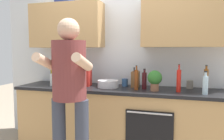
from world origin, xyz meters
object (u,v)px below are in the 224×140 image
Objects in this scene: knife_block at (135,79)px; grocery_bag_produce at (59,80)px; cup_stoneware at (190,85)px; bottle_vinegar at (136,79)px; person_standing at (69,88)px; mixing_bowl at (108,84)px; potted_herb at (155,79)px; bottle_wine at (144,80)px; bottle_hotsauce at (179,81)px; cup_tea at (125,82)px; grocery_bag_crisps at (85,78)px; bottle_water at (205,85)px; bottle_syrup at (206,80)px; bottle_oil at (53,75)px.

grocery_bag_produce is (-1.08, -0.16, -0.02)m from knife_block.
bottle_vinegar is at bearing -157.31° from cup_stoneware.
mixing_bowl is at bearing 80.37° from person_standing.
cup_stoneware is (1.21, 1.06, -0.07)m from person_standing.
potted_herb reaches higher than cup_stoneware.
bottle_hotsauce reaches higher than bottle_wine.
cup_tea is at bearing 167.85° from knife_block.
bottle_vinegar reaches higher than knife_block.
grocery_bag_crisps is at bearing -173.08° from cup_stoneware.
bottle_wine is 0.73m from bottle_water.
potted_herb reaches higher than grocery_bag_crisps.
person_standing is 1.10m from potted_herb.
grocery_bag_produce is at bearing -177.63° from mixing_bowl.
grocery_bag_produce is at bearing -172.55° from cup_stoneware.
bottle_wine is (0.64, 0.85, -0.01)m from person_standing.
bottle_syrup reaches higher than grocery_bag_produce.
bottle_oil is (-1.41, 0.10, 0.02)m from bottle_wine.
potted_herb is (-0.29, 0.00, 0.01)m from bottle_hotsauce.
bottle_oil is (-0.77, 0.95, 0.01)m from person_standing.
grocery_bag_crisps reaches higher than cup_stoneware.
grocery_bag_produce is at bearing 177.84° from bottle_vinegar.
bottle_oil is at bearing 172.73° from grocery_bag_crisps.
bottle_vinegar is 1.14m from grocery_bag_produce.
bottle_syrup is at bearing 10.78° from bottle_vinegar.
bottle_oil is 1.13× the size of mixing_bowl.
bottle_wine is 0.16m from potted_herb.
bottle_hotsauce is at bearing -5.00° from mixing_bowl.
cup_stoneware is (0.87, 0.04, 0.00)m from cup_tea.
cup_tea is at bearing 162.72° from bottle_water.
bottle_wine is 2.45× the size of cup_stoneware.
bottle_hotsauce is (0.43, -0.08, 0.03)m from bottle_wine.
knife_block is (-0.14, 0.13, -0.01)m from bottle_wine.
bottle_hotsauce is 1.65m from grocery_bag_produce.
bottle_syrup is 1.26m from mixing_bowl.
bottle_oil reaches higher than cup_tea.
bottle_hotsauce reaches higher than grocery_bag_crisps.
bottle_hotsauce is 3.21× the size of cup_tea.
knife_block is at bearing 142.94° from potted_herb.
person_standing reaches higher than bottle_wine.
bottle_hotsauce is 0.33m from cup_stoneware.
cup_stoneware is at bearing 41.04° from person_standing.
person_standing is 5.44× the size of bottle_vinegar.
bottle_oil reaches higher than bottle_wine.
cup_stoneware is (0.67, 0.28, -0.08)m from bottle_vinegar.
bottle_hotsauce is 1.25× the size of bottle_water.
bottle_vinegar is 0.52m from bottle_hotsauce.
cup_tea is 0.87m from cup_stoneware.
bottle_water is 1.06m from cup_tea.
person_standing is at bearing -54.43° from grocery_bag_produce.
person_standing is at bearing -135.35° from potted_herb.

